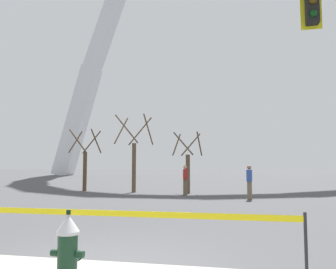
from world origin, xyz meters
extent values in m
plane|color=#474749|center=(0.00, 0.00, 0.00)|extent=(240.00, 240.00, 0.00)
cylinder|color=#14331E|center=(-0.14, -0.91, 0.36)|extent=(0.26, 0.26, 0.62)
cylinder|color=#B7B7BC|center=(-0.14, -0.91, 0.69)|extent=(0.30, 0.30, 0.04)
cone|color=#B7B7BC|center=(-0.14, -0.91, 0.82)|extent=(0.30, 0.30, 0.22)
cylinder|color=black|center=(-0.14, -0.91, 0.96)|extent=(0.06, 0.06, 0.06)
cylinder|color=#14331E|center=(-0.32, -0.91, 0.42)|extent=(0.10, 0.09, 0.09)
cylinder|color=#14331E|center=(0.04, -0.91, 0.42)|extent=(0.10, 0.09, 0.09)
cylinder|color=#14331E|center=(-0.14, -0.71, 0.33)|extent=(0.13, 0.14, 0.13)
cylinder|color=black|center=(-0.14, -0.63, 0.33)|extent=(0.15, 0.03, 0.15)
cylinder|color=#232326|center=(2.87, -0.67, 0.50)|extent=(0.04, 0.04, 1.01)
cube|color=yellow|center=(0.24, -0.67, 0.93)|extent=(5.26, 0.02, 0.08)
cube|color=black|center=(3.65, 2.51, 5.05)|extent=(0.26, 0.24, 0.90)
cube|color=gold|center=(3.65, 2.65, 5.05)|extent=(0.44, 0.03, 1.04)
sphere|color=#392706|center=(3.65, 2.38, 5.05)|extent=(0.16, 0.16, 0.16)
sphere|color=black|center=(3.65, 2.38, 4.77)|extent=(0.16, 0.16, 0.16)
cube|color=silver|center=(-24.34, 47.73, 8.73)|extent=(7.48, 2.68, 18.28)
cube|color=silver|center=(-19.47, 47.73, 24.45)|extent=(7.17, 2.40, 14.86)
cylinder|color=brown|center=(-7.44, 15.08, 1.20)|extent=(0.24, 0.24, 2.41)
cylinder|color=brown|center=(-8.17, 15.23, 3.06)|extent=(0.34, 1.30, 1.44)
cylinder|color=brown|center=(-6.69, 15.01, 3.06)|extent=(0.21, 1.31, 1.44)
cylinder|color=brown|center=(-7.36, 15.83, 3.06)|extent=(1.31, 0.21, 1.44)
cylinder|color=brown|center=(-7.60, 14.35, 3.06)|extent=(1.30, 0.36, 1.44)
cylinder|color=brown|center=(-4.18, 14.79, 1.45)|extent=(0.24, 0.24, 2.89)
cylinder|color=brown|center=(-5.07, 14.97, 3.68)|extent=(0.39, 1.55, 1.73)
cylinder|color=brown|center=(-3.29, 14.70, 3.68)|extent=(0.24, 1.56, 1.73)
cylinder|color=brown|center=(-4.10, 15.69, 3.68)|extent=(1.56, 0.24, 1.73)
cylinder|color=brown|center=(-4.38, 13.91, 3.68)|extent=(1.54, 0.42, 1.73)
cylinder|color=brown|center=(-0.94, 14.64, 1.09)|extent=(0.24, 0.24, 2.19)
cylinder|color=brown|center=(-1.61, 14.77, 2.79)|extent=(0.31, 1.19, 1.32)
cylinder|color=brown|center=(-0.26, 14.57, 2.79)|extent=(0.20, 1.20, 1.32)
cylinder|color=brown|center=(-0.87, 15.32, 2.79)|extent=(1.20, 0.20, 1.32)
cylinder|color=brown|center=(-1.09, 13.97, 2.79)|extent=(1.19, 0.34, 1.32)
cylinder|color=brown|center=(-0.90, 13.41, 0.42)|extent=(0.22, 0.22, 0.84)
cube|color=#B22323|center=(-0.90, 13.41, 1.11)|extent=(0.29, 0.38, 0.54)
sphere|color=tan|center=(-0.90, 13.41, 1.49)|extent=(0.20, 0.20, 0.20)
cylinder|color=brown|center=(2.41, 11.62, 0.42)|extent=(0.22, 0.22, 0.84)
cube|color=#2D4C99|center=(2.41, 11.62, 1.11)|extent=(0.27, 0.38, 0.54)
sphere|color=#936B4C|center=(2.41, 11.62, 1.49)|extent=(0.20, 0.20, 0.20)
camera|label=1|loc=(2.15, -5.30, 1.58)|focal=37.86mm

